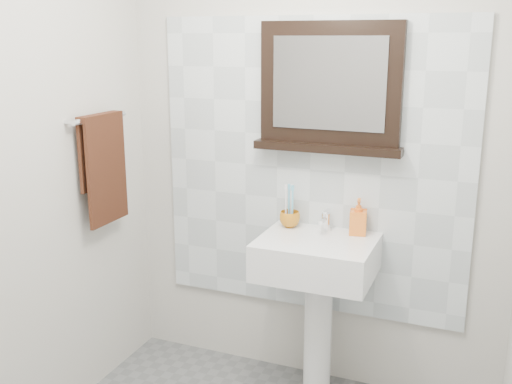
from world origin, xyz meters
TOP-DOWN VIEW (x-y plane):
  - back_wall at (0.00, 1.10)m, footprint 2.00×0.01m
  - splashback at (0.00, 1.09)m, footprint 1.60×0.02m
  - pedestal_sink at (0.11, 0.87)m, footprint 0.55×0.44m
  - toothbrush_cup at (-0.08, 1.00)m, footprint 0.13×0.13m
  - toothbrushes at (-0.08, 1.00)m, footprint 0.05×0.04m
  - soap_dispenser at (0.27, 1.01)m, footprint 0.09×0.10m
  - framed_mirror at (0.09, 1.06)m, footprint 0.73×0.11m
  - towel_bar at (-0.95, 0.65)m, footprint 0.07×0.40m
  - hand_towel at (-0.94, 0.65)m, footprint 0.06×0.30m

SIDE VIEW (x-z plane):
  - pedestal_sink at x=0.11m, z-range 0.20..1.16m
  - toothbrush_cup at x=-0.08m, z-range 0.86..0.94m
  - soap_dispenser at x=0.27m, z-range 0.86..1.04m
  - toothbrushes at x=-0.08m, z-range 0.88..1.09m
  - splashback at x=0.00m, z-range 0.40..1.90m
  - hand_towel at x=-0.94m, z-range 0.93..1.48m
  - back_wall at x=0.00m, z-range 0.00..2.50m
  - towel_bar at x=-0.95m, z-range 1.40..1.43m
  - framed_mirror at x=0.09m, z-range 1.24..1.86m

